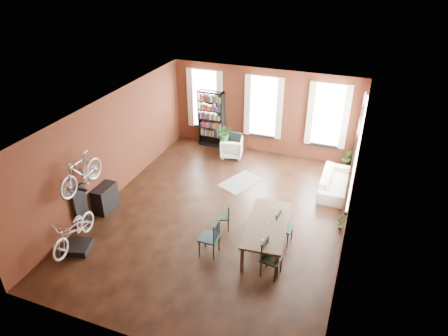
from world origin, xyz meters
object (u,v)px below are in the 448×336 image
at_px(dining_chair_c, 272,259).
at_px(console_table, 105,198).
at_px(plant_stand, 225,148).
at_px(bike_trainer, 78,247).
at_px(white_armchair, 232,146).
at_px(bookshelf, 211,119).
at_px(dining_table, 267,235).
at_px(dining_chair_d, 284,228).
at_px(bicycle_floor, 71,217).
at_px(dining_chair_b, 223,216).
at_px(dining_chair_a, 209,237).
at_px(cream_sofa, 335,179).

relative_size(dining_chair_c, console_table, 1.22).
bearing_deg(plant_stand, bike_trainer, -105.19).
height_order(white_armchair, plant_stand, white_armchair).
distance_m(white_armchair, plant_stand, 0.28).
bearing_deg(console_table, bookshelf, 76.17).
xyz_separation_m(dining_table, dining_chair_c, (0.37, -0.94, 0.11)).
xyz_separation_m(bookshelf, bike_trainer, (-0.90, -7.01, -1.01)).
relative_size(white_armchair, plant_stand, 1.30).
relative_size(dining_chair_d, white_armchair, 1.14).
relative_size(dining_table, white_armchair, 2.77).
relative_size(dining_chair_c, white_armchair, 1.23).
bearing_deg(bicycle_floor, dining_chair_b, 29.51).
bearing_deg(dining_chair_d, dining_table, 141.67).
bearing_deg(plant_stand, dining_chair_c, -59.41).
height_order(dining_chair_a, bookshelf, bookshelf).
xyz_separation_m(dining_chair_b, bike_trainer, (-3.20, -2.19, -0.31)).
height_order(dining_chair_b, cream_sofa, cream_sofa).
bearing_deg(white_armchair, dining_chair_a, 91.10).
xyz_separation_m(dining_table, bicycle_floor, (-4.56, -1.84, 0.67)).
bearing_deg(bicycle_floor, plant_stand, 70.07).
bearing_deg(cream_sofa, dining_chair_c, 167.94).
bearing_deg(bike_trainer, dining_chair_d, 24.35).
bearing_deg(console_table, bike_trainer, -78.21).
distance_m(dining_chair_c, plant_stand, 6.29).
relative_size(dining_chair_b, plant_stand, 1.32).
bearing_deg(dining_table, dining_chair_c, -74.22).
xyz_separation_m(console_table, bicycle_floor, (0.36, -1.79, 0.64)).
bearing_deg(console_table, dining_chair_a, -11.12).
height_order(bookshelf, console_table, bookshelf).
height_order(dining_chair_c, cream_sofa, dining_chair_c).
bearing_deg(dining_chair_b, white_armchair, 175.60).
xyz_separation_m(dining_chair_d, console_table, (-5.29, -0.42, -0.05)).
height_order(console_table, bicycle_floor, bicycle_floor).
distance_m(bookshelf, bicycle_floor, 7.06).
bearing_deg(white_armchair, console_table, 50.28).
height_order(dining_chair_a, bicycle_floor, bicycle_floor).
relative_size(bike_trainer, bicycle_floor, 0.36).
bearing_deg(dining_chair_b, cream_sofa, 118.82).
relative_size(dining_chair_b, dining_chair_c, 0.83).
distance_m(bookshelf, cream_sofa, 5.28).
distance_m(dining_chair_d, console_table, 5.31).
height_order(dining_chair_b, console_table, dining_chair_b).
relative_size(dining_chair_c, plant_stand, 1.60).
height_order(dining_table, bike_trainer, dining_table).
relative_size(dining_chair_b, cream_sofa, 0.39).
height_order(dining_table, dining_chair_b, dining_chair_b).
height_order(dining_chair_c, white_armchair, dining_chair_c).
bearing_deg(dining_chair_a, bicycle_floor, -72.47).
bearing_deg(dining_chair_b, dining_table, 55.26).
relative_size(white_armchair, bicycle_floor, 0.46).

